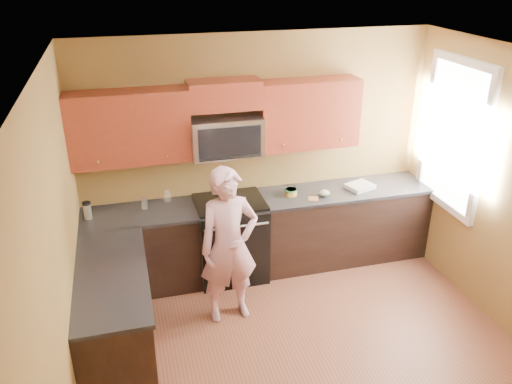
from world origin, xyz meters
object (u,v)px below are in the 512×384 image
object	(u,v)px
butter_tub	(291,195)
stove	(231,238)
microwave	(226,154)
travel_mug	(89,219)
woman	(229,246)
frying_pan	(225,205)

from	to	relation	value
butter_tub	stove	bearing A→B (deg)	-178.10
microwave	travel_mug	size ratio (longest dim) A/B	4.07
woman	frying_pan	bearing A→B (deg)	75.79
woman	travel_mug	distance (m)	1.53
microwave	travel_mug	bearing A→B (deg)	-176.26
woman	frying_pan	distance (m)	0.66
microwave	butter_tub	bearing A→B (deg)	-7.97
stove	microwave	xyz separation A→B (m)	(0.00, 0.12, 0.97)
microwave	frying_pan	size ratio (longest dim) A/B	1.71
stove	frying_pan	distance (m)	0.49
travel_mug	stove	bearing A→B (deg)	-1.03
butter_tub	microwave	bearing A→B (deg)	172.03
frying_pan	woman	bearing A→B (deg)	-96.45
microwave	woman	distance (m)	1.08
frying_pan	butter_tub	xyz separation A→B (m)	(0.80, 0.12, -0.03)
microwave	butter_tub	xyz separation A→B (m)	(0.72, -0.10, -0.53)
butter_tub	frying_pan	bearing A→B (deg)	-171.64
microwave	butter_tub	size ratio (longest dim) A/B	5.54
microwave	butter_tub	distance (m)	0.90
travel_mug	frying_pan	bearing A→B (deg)	-4.81
woman	microwave	bearing A→B (deg)	73.13
frying_pan	travel_mug	bearing A→B (deg)	177.34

